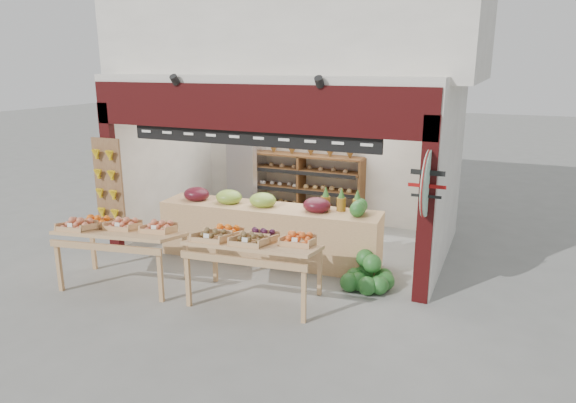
# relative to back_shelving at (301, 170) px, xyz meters

# --- Properties ---
(ground) EXTENTS (60.00, 60.00, 0.00)m
(ground) POSITION_rel_back_shelving_xyz_m (0.32, -1.96, -1.11)
(ground) COLOR slate
(ground) RESTS_ON ground
(shop_structure) EXTENTS (6.36, 5.12, 5.40)m
(shop_structure) POSITION_rel_back_shelving_xyz_m (0.32, -0.35, 2.81)
(shop_structure) COLOR white
(shop_structure) RESTS_ON ground
(banana_board) EXTENTS (0.60, 0.15, 1.80)m
(banana_board) POSITION_rel_back_shelving_xyz_m (-2.41, -3.13, 0.01)
(banana_board) COLOR olive
(banana_board) RESTS_ON ground
(gift_sign) EXTENTS (0.04, 0.93, 0.92)m
(gift_sign) POSITION_rel_back_shelving_xyz_m (3.07, -3.11, 0.64)
(gift_sign) COLOR #BDEECF
(gift_sign) RESTS_ON ground
(back_shelving) EXTENTS (2.72, 0.44, 1.70)m
(back_shelving) POSITION_rel_back_shelving_xyz_m (0.00, 0.00, 0.00)
(back_shelving) COLOR brown
(back_shelving) RESTS_ON ground
(refrigerator) EXTENTS (0.78, 0.78, 1.78)m
(refrigerator) POSITION_rel_back_shelving_xyz_m (-1.24, -0.11, -0.21)
(refrigerator) COLOR silver
(refrigerator) RESTS_ON ground
(cardboard_stack) EXTENTS (0.94, 0.69, 0.62)m
(cardboard_stack) POSITION_rel_back_shelving_xyz_m (-0.88, -1.28, -0.88)
(cardboard_stack) COLOR silver
(cardboard_stack) RESTS_ON ground
(mid_counter) EXTENTS (3.85, 1.01, 1.18)m
(mid_counter) POSITION_rel_back_shelving_xyz_m (0.36, -2.40, -0.59)
(mid_counter) COLOR tan
(mid_counter) RESTS_ON ground
(display_table_left) EXTENTS (1.90, 1.28, 1.10)m
(display_table_left) POSITION_rel_back_shelving_xyz_m (-1.33, -4.18, -0.26)
(display_table_left) COLOR tan
(display_table_left) RESTS_ON ground
(display_table_right) EXTENTS (1.89, 1.19, 1.12)m
(display_table_right) POSITION_rel_back_shelving_xyz_m (0.82, -3.90, -0.23)
(display_table_right) COLOR tan
(display_table_right) RESTS_ON ground
(watermelon_pile) EXTENTS (0.76, 0.71, 0.54)m
(watermelon_pile) POSITION_rel_back_shelving_xyz_m (2.27, -2.90, -0.91)
(watermelon_pile) COLOR #1B531C
(watermelon_pile) RESTS_ON ground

